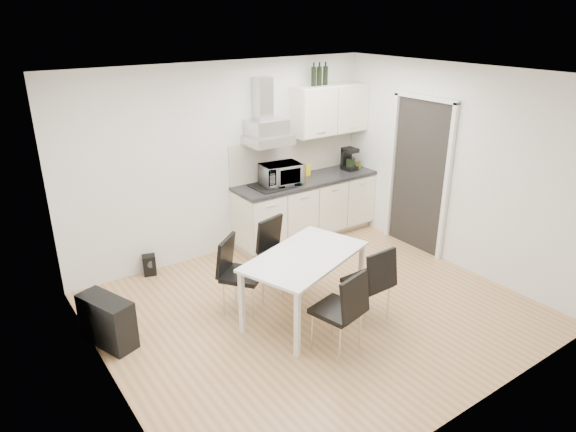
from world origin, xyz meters
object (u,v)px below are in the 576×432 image
(chair_far_left, at_px, (243,276))
(chair_far_right, at_px, (282,255))
(dining_table, at_px, (305,262))
(chair_near_right, at_px, (367,283))
(chair_near_left, at_px, (337,311))
(kitchenette, at_px, (307,183))
(guitar_amp, at_px, (107,321))
(floor_speaker, at_px, (149,265))

(chair_far_left, xyz_separation_m, chair_far_right, (0.64, 0.18, 0.00))
(dining_table, bearing_deg, chair_near_right, -58.72)
(chair_near_left, bearing_deg, kitchenette, 45.69)
(guitar_amp, bearing_deg, chair_near_right, -45.51)
(chair_near_right, distance_m, floor_speaker, 2.85)
(guitar_amp, bearing_deg, dining_table, -40.97)
(chair_far_left, height_order, floor_speaker, chair_far_left)
(kitchenette, xyz_separation_m, chair_far_right, (-1.20, -1.10, -0.39))
(chair_far_left, bearing_deg, chair_far_right, 157.17)
(chair_near_left, bearing_deg, chair_far_left, 95.50)
(guitar_amp, height_order, floor_speaker, guitar_amp)
(chair_near_right, bearing_deg, guitar_amp, 153.48)
(dining_table, height_order, chair_near_right, chair_near_right)
(chair_near_right, bearing_deg, chair_far_left, 137.22)
(guitar_amp, bearing_deg, floor_speaker, 33.09)
(chair_near_left, distance_m, floor_speaker, 2.78)
(kitchenette, distance_m, dining_table, 2.22)
(floor_speaker, bearing_deg, kitchenette, 12.88)
(chair_near_right, bearing_deg, kitchenette, 68.12)
(guitar_amp, relative_size, floor_speaker, 2.52)
(dining_table, distance_m, chair_near_right, 0.72)
(chair_far_right, bearing_deg, chair_near_right, 94.71)
(kitchenette, bearing_deg, chair_near_left, -120.97)
(kitchenette, relative_size, chair_near_right, 2.86)
(chair_far_left, relative_size, chair_near_right, 1.00)
(kitchenette, height_order, chair_near_left, kitchenette)
(dining_table, distance_m, chair_far_left, 0.73)
(floor_speaker, bearing_deg, chair_near_right, -39.27)
(chair_far_right, relative_size, floor_speaker, 3.30)
(kitchenette, bearing_deg, chair_near_right, -110.67)
(dining_table, xyz_separation_m, guitar_amp, (-1.94, 0.74, -0.41))
(kitchenette, xyz_separation_m, floor_speaker, (-2.41, 0.17, -0.70))
(dining_table, height_order, chair_far_right, chair_far_right)
(kitchenette, bearing_deg, chair_far_right, -137.52)
(kitchenette, xyz_separation_m, chair_near_left, (-1.46, -2.43, -0.39))
(chair_far_left, relative_size, floor_speaker, 3.30)
(kitchenette, distance_m, floor_speaker, 2.51)
(dining_table, distance_m, chair_far_right, 0.71)
(chair_far_left, xyz_separation_m, chair_near_left, (0.39, -1.15, 0.00))
(kitchenette, xyz_separation_m, chair_far_left, (-1.85, -1.28, -0.39))
(chair_near_right, bearing_deg, chair_far_right, 107.95)
(chair_near_right, height_order, guitar_amp, chair_near_right)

